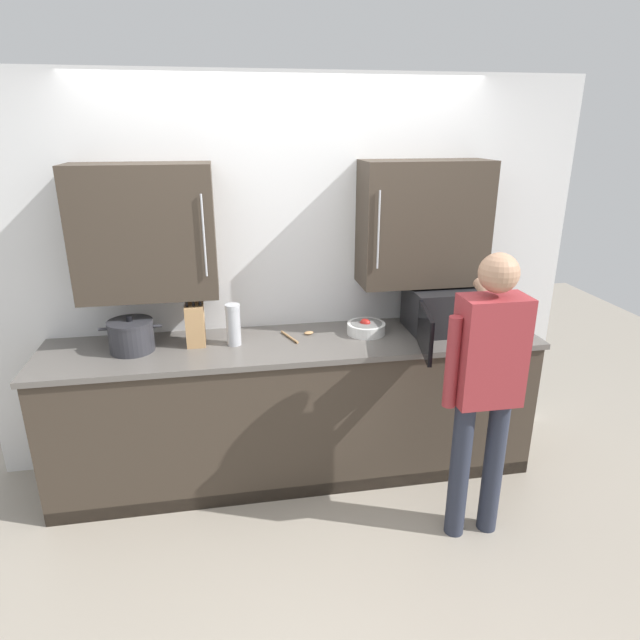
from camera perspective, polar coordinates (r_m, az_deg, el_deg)
name	(u,v)px	position (r m, az deg, el deg)	size (l,w,h in m)	color
ground_plane	(312,536)	(3.34, -0.80, -21.72)	(9.13, 9.13, 0.00)	#9E9384
back_wall_tiled	(288,264)	(3.55, -3.40, 5.92)	(3.87, 0.44, 2.52)	white
counter_unit	(296,409)	(3.59, -2.52, -9.27)	(3.08, 0.65, 0.94)	#3D3328
microwave_oven	(447,309)	(3.63, 13.20, 1.10)	(0.65, 0.77, 0.28)	black
thermos_flask	(233,324)	(3.34, -9.07, -0.47)	(0.09, 0.09, 0.26)	#B7BABF
stock_pot	(131,336)	(3.40, -19.17, -1.57)	(0.36, 0.26, 0.22)	#2D2D33
wooden_spoon	(300,335)	(3.47, -2.16, -1.56)	(0.21, 0.21, 0.02)	tan
knife_block	(195,325)	(3.38, -12.94, -0.47)	(0.11, 0.15, 0.32)	tan
fruit_bowl	(366,327)	(3.51, 4.85, -0.77)	(0.25, 0.25, 0.10)	white
person_figure	(486,376)	(2.98, 17.00, -5.68)	(0.44, 0.58, 1.63)	#282D3D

